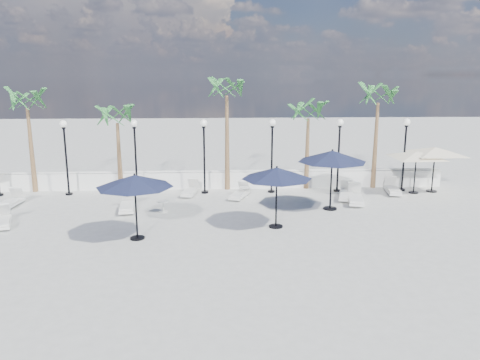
{
  "coord_description": "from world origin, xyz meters",
  "views": [
    {
      "loc": [
        0.65,
        -17.29,
        6.05
      ],
      "look_at": [
        1.66,
        2.87,
        1.5
      ],
      "focal_mm": 35.0,
      "sensor_mm": 36.0,
      "label": 1
    }
  ],
  "objects_px": {
    "lounger_4": "(190,191)",
    "parasol_cream_sq_a": "(417,152)",
    "parasol_cream_sq_b": "(435,147)",
    "lounger_5": "(346,194)",
    "parasol_navy_left": "(135,181)",
    "lounger_6": "(240,193)",
    "lounger_8": "(393,189)",
    "lounger_3": "(128,205)",
    "lounger_7": "(355,198)",
    "parasol_navy_right": "(277,174)",
    "parasol_navy_mid": "(332,157)",
    "lounger_2": "(10,202)",
    "lounger_0": "(2,220)"
  },
  "relations": [
    {
      "from": "lounger_8",
      "to": "parasol_navy_left",
      "type": "distance_m",
      "value": 13.86
    },
    {
      "from": "lounger_8",
      "to": "lounger_6",
      "type": "bearing_deg",
      "value": -166.74
    },
    {
      "from": "lounger_5",
      "to": "parasol_navy_mid",
      "type": "height_order",
      "value": "parasol_navy_mid"
    },
    {
      "from": "lounger_6",
      "to": "parasol_navy_mid",
      "type": "bearing_deg",
      "value": -8.26
    },
    {
      "from": "lounger_8",
      "to": "parasol_navy_left",
      "type": "height_order",
      "value": "parasol_navy_left"
    },
    {
      "from": "lounger_3",
      "to": "lounger_8",
      "type": "xyz_separation_m",
      "value": [
        13.24,
        2.46,
        -0.01
      ]
    },
    {
      "from": "parasol_cream_sq_b",
      "to": "lounger_8",
      "type": "bearing_deg",
      "value": -173.25
    },
    {
      "from": "lounger_4",
      "to": "parasol_cream_sq_a",
      "type": "bearing_deg",
      "value": 9.83
    },
    {
      "from": "lounger_5",
      "to": "lounger_2",
      "type": "bearing_deg",
      "value": -160.74
    },
    {
      "from": "lounger_3",
      "to": "lounger_7",
      "type": "bearing_deg",
      "value": -2.64
    },
    {
      "from": "lounger_4",
      "to": "parasol_cream_sq_a",
      "type": "xyz_separation_m",
      "value": [
        11.67,
        -0.2,
        1.97
      ]
    },
    {
      "from": "lounger_4",
      "to": "lounger_5",
      "type": "height_order",
      "value": "lounger_5"
    },
    {
      "from": "lounger_0",
      "to": "lounger_2",
      "type": "bearing_deg",
      "value": 86.75
    },
    {
      "from": "lounger_0",
      "to": "parasol_cream_sq_b",
      "type": "distance_m",
      "value": 20.81
    },
    {
      "from": "lounger_2",
      "to": "parasol_navy_left",
      "type": "height_order",
      "value": "parasol_navy_left"
    },
    {
      "from": "parasol_navy_left",
      "to": "lounger_4",
      "type": "bearing_deg",
      "value": 75.89
    },
    {
      "from": "lounger_0",
      "to": "lounger_6",
      "type": "distance_m",
      "value": 10.7
    },
    {
      "from": "parasol_navy_mid",
      "to": "parasol_navy_right",
      "type": "bearing_deg",
      "value": -138.95
    },
    {
      "from": "lounger_2",
      "to": "parasol_cream_sq_a",
      "type": "xyz_separation_m",
      "value": [
        19.97,
        1.64,
        1.96
      ]
    },
    {
      "from": "lounger_6",
      "to": "parasol_navy_mid",
      "type": "relative_size",
      "value": 0.61
    },
    {
      "from": "lounger_6",
      "to": "parasol_navy_mid",
      "type": "height_order",
      "value": "parasol_navy_mid"
    },
    {
      "from": "parasol_cream_sq_a",
      "to": "lounger_2",
      "type": "bearing_deg",
      "value": -175.29
    },
    {
      "from": "lounger_8",
      "to": "parasol_navy_mid",
      "type": "height_order",
      "value": "parasol_navy_mid"
    },
    {
      "from": "lounger_6",
      "to": "parasol_navy_right",
      "type": "distance_m",
      "value": 5.24
    },
    {
      "from": "lounger_2",
      "to": "lounger_6",
      "type": "relative_size",
      "value": 1.02
    },
    {
      "from": "lounger_4",
      "to": "parasol_cream_sq_b",
      "type": "relative_size",
      "value": 0.37
    },
    {
      "from": "lounger_5",
      "to": "lounger_6",
      "type": "relative_size",
      "value": 1.13
    },
    {
      "from": "lounger_5",
      "to": "parasol_navy_left",
      "type": "distance_m",
      "value": 11.08
    },
    {
      "from": "lounger_4",
      "to": "lounger_7",
      "type": "bearing_deg",
      "value": -2.97
    },
    {
      "from": "lounger_5",
      "to": "parasol_navy_mid",
      "type": "distance_m",
      "value": 3.13
    },
    {
      "from": "parasol_cream_sq_a",
      "to": "lounger_5",
      "type": "bearing_deg",
      "value": -166.12
    },
    {
      "from": "lounger_5",
      "to": "parasol_cream_sq_b",
      "type": "xyz_separation_m",
      "value": [
        4.91,
        1.18,
        2.11
      ]
    },
    {
      "from": "lounger_5",
      "to": "parasol_cream_sq_b",
      "type": "relative_size",
      "value": 0.42
    },
    {
      "from": "lounger_5",
      "to": "parasol_navy_mid",
      "type": "bearing_deg",
      "value": -107.68
    },
    {
      "from": "lounger_2",
      "to": "lounger_3",
      "type": "distance_m",
      "value": 5.66
    },
    {
      "from": "lounger_2",
      "to": "lounger_4",
      "type": "distance_m",
      "value": 8.51
    },
    {
      "from": "parasol_navy_mid",
      "to": "lounger_2",
      "type": "bearing_deg",
      "value": 175.64
    },
    {
      "from": "lounger_3",
      "to": "parasol_navy_mid",
      "type": "xyz_separation_m",
      "value": [
        9.28,
        -0.28,
        2.21
      ]
    },
    {
      "from": "lounger_2",
      "to": "lounger_8",
      "type": "xyz_separation_m",
      "value": [
        18.83,
        1.61,
        0.0
      ]
    },
    {
      "from": "lounger_8",
      "to": "parasol_cream_sq_a",
      "type": "relative_size",
      "value": 0.41
    },
    {
      "from": "lounger_3",
      "to": "parasol_cream_sq_b",
      "type": "height_order",
      "value": "parasol_cream_sq_b"
    },
    {
      "from": "parasol_navy_mid",
      "to": "lounger_8",
      "type": "bearing_deg",
      "value": 34.75
    },
    {
      "from": "lounger_4",
      "to": "lounger_6",
      "type": "relative_size",
      "value": 0.99
    },
    {
      "from": "lounger_3",
      "to": "lounger_8",
      "type": "bearing_deg",
      "value": 4.06
    },
    {
      "from": "parasol_cream_sq_b",
      "to": "lounger_4",
      "type": "bearing_deg",
      "value": -179.86
    },
    {
      "from": "lounger_6",
      "to": "lounger_4",
      "type": "bearing_deg",
      "value": -175.71
    },
    {
      "from": "parasol_navy_left",
      "to": "parasol_navy_right",
      "type": "distance_m",
      "value": 5.51
    },
    {
      "from": "lounger_2",
      "to": "lounger_8",
      "type": "distance_m",
      "value": 18.9
    },
    {
      "from": "lounger_2",
      "to": "lounger_7",
      "type": "relative_size",
      "value": 0.86
    },
    {
      "from": "lounger_6",
      "to": "lounger_8",
      "type": "height_order",
      "value": "lounger_8"
    }
  ]
}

